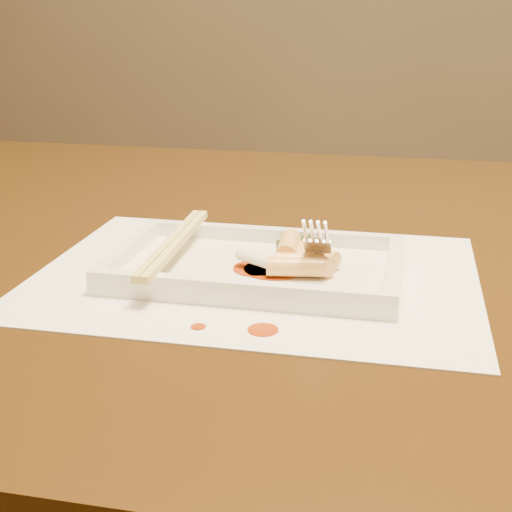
% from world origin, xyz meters
% --- Properties ---
extents(table, '(1.40, 0.90, 0.75)m').
position_xyz_m(table, '(0.00, 0.00, 0.65)').
color(table, black).
rests_on(table, ground).
extents(placemat, '(0.40, 0.30, 0.00)m').
position_xyz_m(placemat, '(-0.06, -0.12, 0.75)').
color(placemat, white).
rests_on(placemat, table).
extents(sauce_splatter_a, '(0.02, 0.02, 0.00)m').
position_xyz_m(sauce_splatter_a, '(-0.03, -0.24, 0.75)').
color(sauce_splatter_a, '#9E2E04').
rests_on(sauce_splatter_a, placemat).
extents(sauce_splatter_b, '(0.01, 0.01, 0.00)m').
position_xyz_m(sauce_splatter_b, '(-0.08, -0.24, 0.75)').
color(sauce_splatter_b, '#9E2E04').
rests_on(sauce_splatter_b, placemat).
extents(plate_base, '(0.26, 0.16, 0.01)m').
position_xyz_m(plate_base, '(-0.06, -0.12, 0.76)').
color(plate_base, white).
rests_on(plate_base, placemat).
extents(plate_rim_far, '(0.26, 0.01, 0.01)m').
position_xyz_m(plate_rim_far, '(-0.06, -0.05, 0.77)').
color(plate_rim_far, white).
rests_on(plate_rim_far, plate_base).
extents(plate_rim_near, '(0.26, 0.01, 0.01)m').
position_xyz_m(plate_rim_near, '(-0.06, -0.20, 0.77)').
color(plate_rim_near, white).
rests_on(plate_rim_near, plate_base).
extents(plate_rim_left, '(0.01, 0.14, 0.01)m').
position_xyz_m(plate_rim_left, '(-0.19, -0.12, 0.77)').
color(plate_rim_left, white).
rests_on(plate_rim_left, plate_base).
extents(plate_rim_right, '(0.01, 0.14, 0.01)m').
position_xyz_m(plate_rim_right, '(0.06, -0.12, 0.77)').
color(plate_rim_right, white).
rests_on(plate_rim_right, plate_base).
extents(veg_piece, '(0.05, 0.05, 0.01)m').
position_xyz_m(veg_piece, '(-0.03, -0.08, 0.77)').
color(veg_piece, black).
rests_on(veg_piece, plate_base).
extents(scallion_white, '(0.04, 0.03, 0.01)m').
position_xyz_m(scallion_white, '(-0.06, -0.14, 0.77)').
color(scallion_white, '#EAEACC').
rests_on(scallion_white, plate_base).
extents(scallion_green, '(0.06, 0.07, 0.01)m').
position_xyz_m(scallion_green, '(-0.02, -0.10, 0.77)').
color(scallion_green, '#3D9A18').
rests_on(scallion_green, plate_base).
extents(chopstick_a, '(0.01, 0.20, 0.01)m').
position_xyz_m(chopstick_a, '(-0.14, -0.12, 0.78)').
color(chopstick_a, '#E0CD70').
rests_on(chopstick_a, plate_rim_near).
extents(chopstick_b, '(0.01, 0.20, 0.01)m').
position_xyz_m(chopstick_b, '(-0.14, -0.12, 0.78)').
color(chopstick_b, '#E0CD70').
rests_on(chopstick_b, plate_rim_near).
extents(fork, '(0.09, 0.10, 0.14)m').
position_xyz_m(fork, '(0.01, -0.10, 0.83)').
color(fork, silver).
rests_on(fork, plate_base).
extents(sauce_blob_0, '(0.04, 0.04, 0.00)m').
position_xyz_m(sauce_blob_0, '(-0.06, -0.13, 0.76)').
color(sauce_blob_0, '#9E2E04').
rests_on(sauce_blob_0, plate_base).
extents(sauce_blob_1, '(0.05, 0.05, 0.00)m').
position_xyz_m(sauce_blob_1, '(-0.04, -0.13, 0.76)').
color(sauce_blob_1, '#9E2E04').
rests_on(sauce_blob_1, plate_base).
extents(rice_cake_0, '(0.05, 0.04, 0.02)m').
position_xyz_m(rice_cake_0, '(-0.01, -0.11, 0.77)').
color(rice_cake_0, '#FED376').
rests_on(rice_cake_0, plate_base).
extents(rice_cake_1, '(0.05, 0.02, 0.02)m').
position_xyz_m(rice_cake_1, '(-0.02, -0.13, 0.77)').
color(rice_cake_1, '#FED376').
rests_on(rice_cake_1, plate_base).
extents(rice_cake_2, '(0.02, 0.05, 0.02)m').
position_xyz_m(rice_cake_2, '(-0.03, -0.11, 0.78)').
color(rice_cake_2, '#FED376').
rests_on(rice_cake_2, plate_base).
extents(rice_cake_3, '(0.05, 0.05, 0.02)m').
position_xyz_m(rice_cake_3, '(-0.01, -0.12, 0.77)').
color(rice_cake_3, '#FED376').
rests_on(rice_cake_3, plate_base).
extents(rice_cake_4, '(0.05, 0.03, 0.02)m').
position_xyz_m(rice_cake_4, '(-0.02, -0.14, 0.77)').
color(rice_cake_4, '#FED376').
rests_on(rice_cake_4, plate_base).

